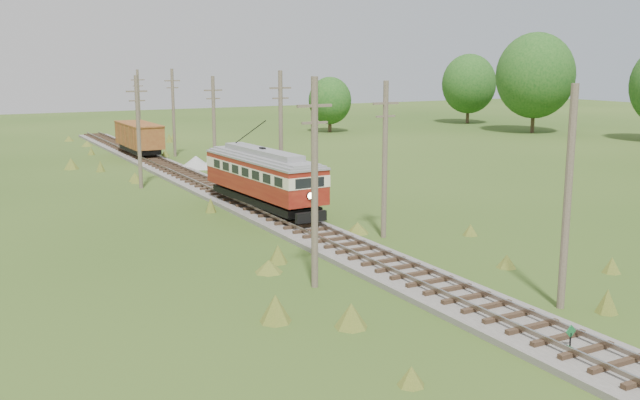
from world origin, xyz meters
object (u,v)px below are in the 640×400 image
streetcar (263,174)px  switch_marker (570,338)px  gondola (139,137)px  gravel_pile (198,163)px

streetcar → switch_marker: bearing=-93.6°
switch_marker → gondola: 56.39m
switch_marker → streetcar: (0.20, 25.46, 1.93)m
streetcar → gravel_pile: bearing=79.4°
gondola → gravel_pile: 10.41m
streetcar → gravel_pile: streetcar is taller
streetcar → gondola: 30.92m
switch_marker → gondola: bearing=89.8°
gondola → switch_marker: bearing=-90.5°
switch_marker → gravel_pile: 46.56m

